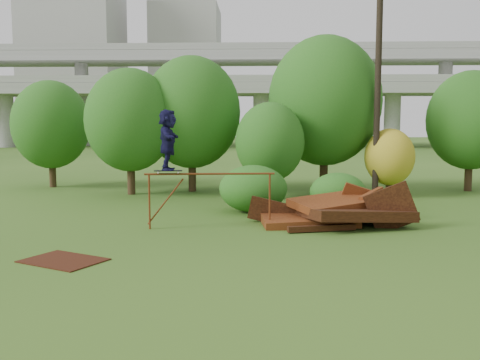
{
  "coord_description": "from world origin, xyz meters",
  "views": [
    {
      "loc": [
        -0.19,
        -14.52,
        3.35
      ],
      "look_at": [
        -0.8,
        2.0,
        1.6
      ],
      "focal_mm": 40.0,
      "sensor_mm": 36.0,
      "label": 1
    }
  ],
  "objects_px": {
    "scrap_pile": "(336,213)",
    "utility_pole": "(378,74)",
    "flat_plate": "(63,260)",
    "skater": "(168,140)"
  },
  "relations": [
    {
      "from": "scrap_pile",
      "to": "utility_pole",
      "type": "distance_m",
      "value": 8.8
    },
    {
      "from": "skater",
      "to": "flat_plate",
      "type": "relative_size",
      "value": 1.02
    },
    {
      "from": "skater",
      "to": "utility_pole",
      "type": "bearing_deg",
      "value": -52.7
    },
    {
      "from": "skater",
      "to": "flat_plate",
      "type": "bearing_deg",
      "value": 149.83
    },
    {
      "from": "flat_plate",
      "to": "utility_pole",
      "type": "bearing_deg",
      "value": 49.04
    },
    {
      "from": "scrap_pile",
      "to": "skater",
      "type": "bearing_deg",
      "value": -171.52
    },
    {
      "from": "scrap_pile",
      "to": "utility_pole",
      "type": "bearing_deg",
      "value": 67.89
    },
    {
      "from": "skater",
      "to": "utility_pole",
      "type": "height_order",
      "value": "utility_pole"
    },
    {
      "from": "skater",
      "to": "scrap_pile",
      "type": "bearing_deg",
      "value": -86.76
    },
    {
      "from": "scrap_pile",
      "to": "utility_pole",
      "type": "xyz_separation_m",
      "value": [
        2.7,
        6.63,
        5.11
      ]
    }
  ]
}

